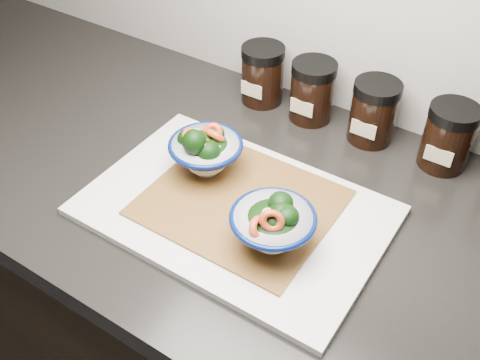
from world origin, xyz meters
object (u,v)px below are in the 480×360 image
Objects in this scene: cutting_board at (235,210)px; spice_jar_c at (374,112)px; bowl_right at (273,225)px; bowl_left at (205,151)px; spice_jar_a at (262,74)px; spice_jar_b at (312,91)px; spice_jar_d at (448,137)px.

spice_jar_c reaches higher than cutting_board.
bowl_left is at bearing 155.33° from bowl_right.
spice_jar_c is (0.10, 0.29, 0.05)m from cutting_board.
spice_jar_c is (0.23, 0.00, 0.00)m from spice_jar_a.
cutting_board is at bearing -108.24° from spice_jar_c.
spice_jar_a and spice_jar_b have the same top height.
cutting_board is 3.98× the size of spice_jar_a.
spice_jar_d is at bearing 0.00° from spice_jar_a.
bowl_right reaches higher than cutting_board.
spice_jar_b is at bearing 94.67° from cutting_board.
spice_jar_d is at bearing 66.89° from bowl_right.
spice_jar_a is at bearing 180.00° from spice_jar_b.
spice_jar_a is (-0.13, 0.29, 0.05)m from cutting_board.
spice_jar_c is (0.12, 0.00, 0.00)m from spice_jar_b.
spice_jar_d is at bearing 38.21° from bowl_left.
bowl_left is 1.06× the size of spice_jar_d.
spice_jar_a is at bearing 180.00° from spice_jar_d.
bowl_right is 1.08× the size of spice_jar_d.
spice_jar_b is at bearing 108.82° from bowl_right.
spice_jar_c is 0.13m from spice_jar_d.
spice_jar_a and spice_jar_c have the same top height.
bowl_left is at bearing -79.95° from spice_jar_a.
spice_jar_d reaches higher than bowl_right.
spice_jar_a is 1.00× the size of spice_jar_d.
bowl_left is 0.25m from spice_jar_b.
spice_jar_c is at bearing 0.00° from spice_jar_a.
spice_jar_a is at bearing 114.08° from cutting_board.
spice_jar_c is at bearing 180.00° from spice_jar_d.
spice_jar_a is at bearing 100.05° from bowl_left.
bowl_right is at bearing -113.11° from spice_jar_d.
spice_jar_d is (0.25, 0.00, 0.00)m from spice_jar_b.
spice_jar_d is at bearing 0.00° from spice_jar_b.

